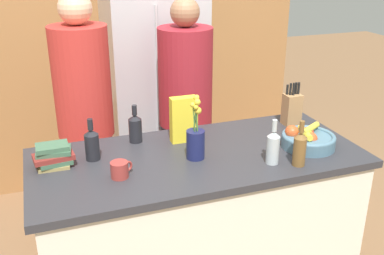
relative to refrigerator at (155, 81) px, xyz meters
name	(u,v)px	position (x,y,z in m)	size (l,w,h in m)	color
kitchen_island	(198,227)	(-0.12, -1.33, -0.50)	(1.78, 0.79, 0.93)	silver
back_wall_wood	(129,32)	(-0.12, 0.36, 0.33)	(2.98, 0.12, 2.60)	#9E6B3D
refrigerator	(155,81)	(0.00, 0.00, 0.00)	(0.73, 0.62, 1.93)	#B7B7BC
fruit_bowl	(308,139)	(0.49, -1.43, 0.01)	(0.30, 0.30, 0.11)	slate
knife_block	(292,108)	(0.59, -1.11, 0.07)	(0.10, 0.09, 0.27)	#A87A4C
flower_vase	(196,140)	(-0.14, -1.36, 0.07)	(0.10, 0.10, 0.35)	#191E4C
cereal_box	(184,119)	(-0.13, -1.13, 0.09)	(0.15, 0.06, 0.26)	yellow
coffee_mug	(120,170)	(-0.56, -1.44, 0.00)	(0.12, 0.09, 0.08)	#99332D
book_stack	(54,156)	(-0.85, -1.21, 0.02)	(0.21, 0.14, 0.12)	#99844C
bottle_oil	(135,128)	(-0.39, -1.05, 0.05)	(0.07, 0.07, 0.22)	black
bottle_vinegar	(92,144)	(-0.66, -1.20, 0.05)	(0.08, 0.08, 0.23)	black
bottle_wine	(300,148)	(0.33, -1.61, 0.06)	(0.07, 0.07, 0.24)	brown
bottle_water	(273,146)	(0.21, -1.55, 0.06)	(0.07, 0.07, 0.24)	#B2BCC1
person_at_sink	(85,113)	(-0.62, -0.60, 0.01)	(0.36, 0.36, 1.74)	#383842
person_in_blue	(185,106)	(0.07, -0.57, -0.03)	(0.37, 0.37, 1.67)	#383842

